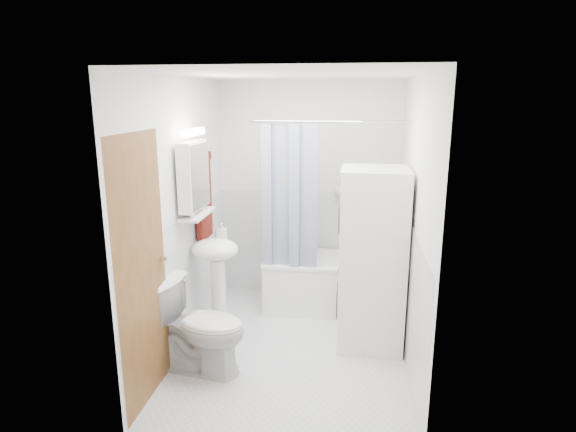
# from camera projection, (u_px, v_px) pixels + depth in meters

# --- Properties ---
(floor) EXTENTS (2.60, 2.60, 0.00)m
(floor) POSITION_uv_depth(u_px,v_px,m) (293.00, 347.00, 4.40)
(floor) COLOR silver
(floor) RESTS_ON ground
(room_walls) EXTENTS (2.60, 2.60, 2.60)m
(room_walls) POSITION_uv_depth(u_px,v_px,m) (294.00, 187.00, 4.04)
(room_walls) COLOR white
(room_walls) RESTS_ON ground
(wainscot) EXTENTS (1.98, 2.58, 2.58)m
(wainscot) POSITION_uv_depth(u_px,v_px,m) (298.00, 274.00, 4.53)
(wainscot) COLOR white
(wainscot) RESTS_ON ground
(door) EXTENTS (0.05, 2.00, 2.00)m
(door) POSITION_uv_depth(u_px,v_px,m) (164.00, 258.00, 3.76)
(door) COLOR brown
(door) RESTS_ON ground
(bathtub) EXTENTS (1.45, 0.69, 0.55)m
(bathtub) POSITION_uv_depth(u_px,v_px,m) (333.00, 281.00, 5.16)
(bathtub) COLOR white
(bathtub) RESTS_ON ground
(tub_spout) EXTENTS (0.04, 0.12, 0.04)m
(tub_spout) POSITION_uv_depth(u_px,v_px,m) (354.00, 222.00, 5.32)
(tub_spout) COLOR silver
(tub_spout) RESTS_ON room_walls
(curtain_rod) EXTENTS (1.63, 0.02, 0.02)m
(curtain_rod) POSITION_uv_depth(u_px,v_px,m) (336.00, 122.00, 4.48)
(curtain_rod) COLOR silver
(curtain_rod) RESTS_ON room_walls
(shower_curtain) EXTENTS (0.55, 0.02, 1.45)m
(shower_curtain) POSITION_uv_depth(u_px,v_px,m) (289.00, 199.00, 4.72)
(shower_curtain) COLOR #161F4D
(shower_curtain) RESTS_ON curtain_rod
(sink) EXTENTS (0.44, 0.37, 1.04)m
(sink) POSITION_uv_depth(u_px,v_px,m) (216.00, 264.00, 4.50)
(sink) COLOR white
(sink) RESTS_ON ground
(medicine_cabinet) EXTENTS (0.13, 0.50, 0.71)m
(medicine_cabinet) POSITION_uv_depth(u_px,v_px,m) (194.00, 174.00, 4.24)
(medicine_cabinet) COLOR white
(medicine_cabinet) RESTS_ON room_walls
(shelf) EXTENTS (0.18, 0.54, 0.02)m
(shelf) POSITION_uv_depth(u_px,v_px,m) (197.00, 214.00, 4.33)
(shelf) COLOR silver
(shelf) RESTS_ON room_walls
(shower_caddy) EXTENTS (0.22, 0.06, 0.02)m
(shower_caddy) POSITION_uv_depth(u_px,v_px,m) (360.00, 198.00, 5.23)
(shower_caddy) COLOR silver
(shower_caddy) RESTS_ON room_walls
(towel) EXTENTS (0.07, 0.35, 0.85)m
(towel) POSITION_uv_depth(u_px,v_px,m) (204.00, 195.00, 4.64)
(towel) COLOR maroon
(towel) RESTS_ON room_walls
(washer_dryer) EXTENTS (0.60, 0.58, 1.63)m
(washer_dryer) POSITION_uv_depth(u_px,v_px,m) (372.00, 259.00, 4.30)
(washer_dryer) COLOR white
(washer_dryer) RESTS_ON ground
(toilet) EXTENTS (0.85, 0.56, 0.78)m
(toilet) POSITION_uv_depth(u_px,v_px,m) (200.00, 327.00, 3.96)
(toilet) COLOR white
(toilet) RESTS_ON ground
(soap_pump) EXTENTS (0.08, 0.17, 0.08)m
(soap_pump) POSITION_uv_depth(u_px,v_px,m) (222.00, 237.00, 4.51)
(soap_pump) COLOR gray
(soap_pump) RESTS_ON sink
(shelf_bottle) EXTENTS (0.07, 0.18, 0.07)m
(shelf_bottle) POSITION_uv_depth(u_px,v_px,m) (191.00, 213.00, 4.17)
(shelf_bottle) COLOR gray
(shelf_bottle) RESTS_ON shelf
(shelf_cup) EXTENTS (0.10, 0.09, 0.10)m
(shelf_cup) POSITION_uv_depth(u_px,v_px,m) (201.00, 204.00, 4.43)
(shelf_cup) COLOR gray
(shelf_cup) RESTS_ON shelf
(shampoo_a) EXTENTS (0.13, 0.17, 0.13)m
(shampoo_a) POSITION_uv_depth(u_px,v_px,m) (340.00, 191.00, 5.24)
(shampoo_a) COLOR gray
(shampoo_a) RESTS_ON shower_caddy
(shampoo_b) EXTENTS (0.08, 0.21, 0.08)m
(shampoo_b) POSITION_uv_depth(u_px,v_px,m) (351.00, 194.00, 5.23)
(shampoo_b) COLOR #2D2595
(shampoo_b) RESTS_ON shower_caddy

